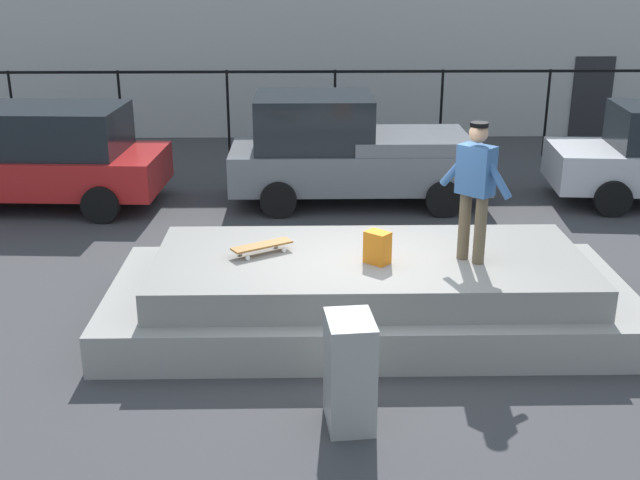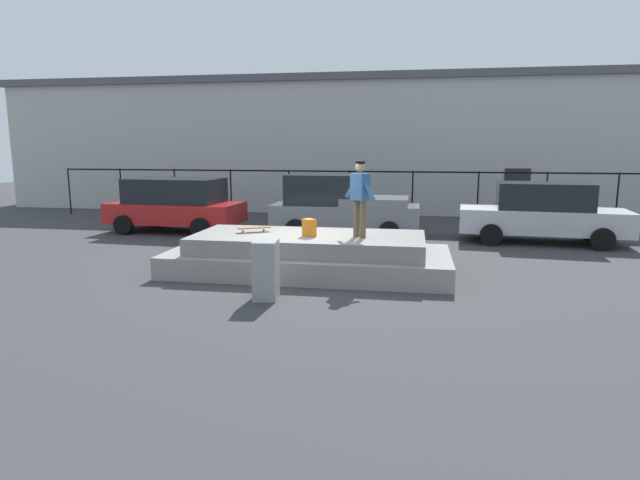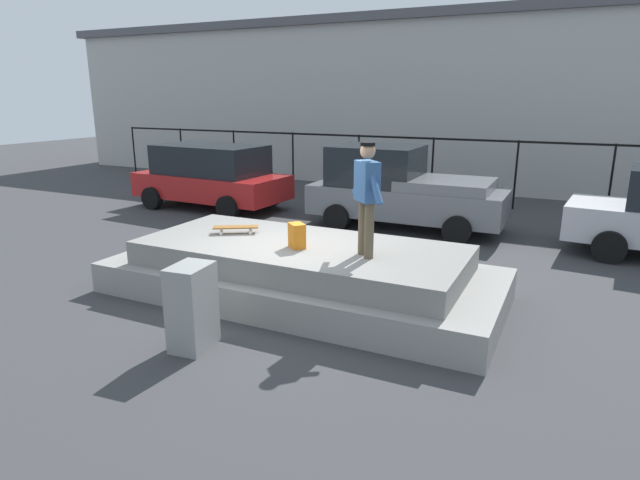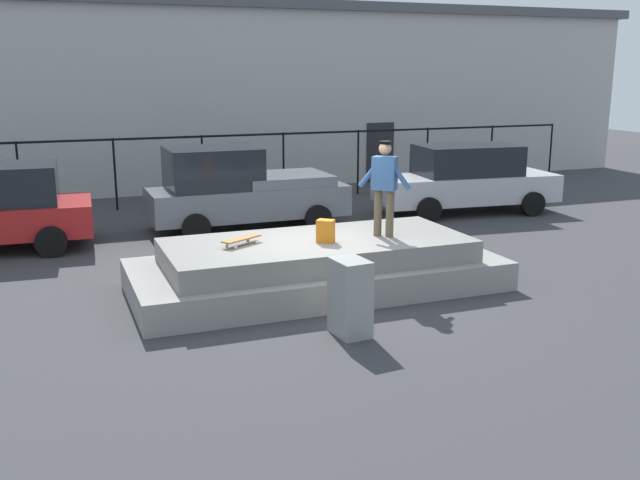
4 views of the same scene
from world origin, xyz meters
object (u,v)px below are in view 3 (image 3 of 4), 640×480
at_px(car_red_hatchback_near, 211,175).
at_px(skateboard, 236,228).
at_px(skateboarder, 367,192).
at_px(backpack, 297,236).
at_px(utility_box, 192,307).
at_px(car_grey_pickup_mid, 400,189).

bearing_deg(car_red_hatchback_near, skateboard, -49.25).
height_order(skateboarder, backpack, skateboarder).
relative_size(skateboarder, utility_box, 1.49).
bearing_deg(car_grey_pickup_mid, utility_box, -92.97).
relative_size(skateboarder, car_red_hatchback_near, 0.37).
bearing_deg(car_grey_pickup_mid, skateboard, -104.75).
distance_m(skateboarder, skateboard, 2.67).
xyz_separation_m(backpack, car_red_hatchback_near, (-5.66, 5.30, -0.12)).
xyz_separation_m(skateboard, utility_box, (0.95, -2.39, -0.42)).
xyz_separation_m(skateboard, car_grey_pickup_mid, (1.34, 5.07, -0.01)).
xyz_separation_m(car_red_hatchback_near, utility_box, (5.23, -7.35, -0.39)).
bearing_deg(utility_box, backpack, 72.42).
bearing_deg(utility_box, car_red_hatchback_near, 119.79).
relative_size(backpack, car_red_hatchback_near, 0.09).
bearing_deg(backpack, skateboarder, -136.17).
distance_m(skateboard, backpack, 1.43).
height_order(skateboard, car_grey_pickup_mid, car_grey_pickup_mid).
relative_size(backpack, car_grey_pickup_mid, 0.08).
xyz_separation_m(skateboarder, utility_box, (-1.56, -2.11, -1.28)).
bearing_deg(skateboarder, car_grey_pickup_mid, 102.32).
distance_m(skateboarder, car_grey_pickup_mid, 5.55).
height_order(skateboarder, skateboard, skateboarder).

